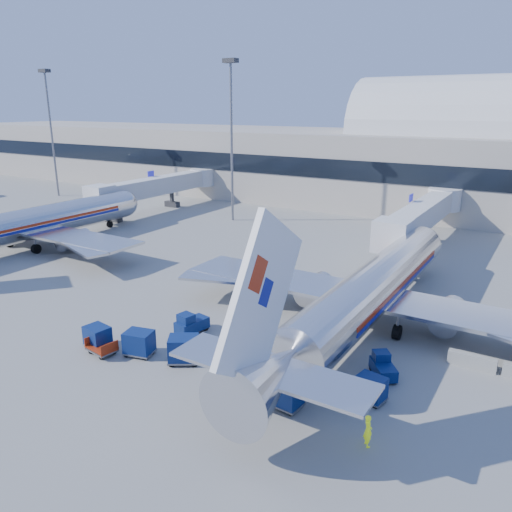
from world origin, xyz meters
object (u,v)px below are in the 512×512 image
Objects in this scene: tug_left at (191,323)px; tug_lead at (227,368)px; airliner_main at (369,291)px; cart_train_a at (184,349)px; jetbridge_near at (425,213)px; barrier_near at (472,361)px; cart_solo_near at (286,393)px; ramp_worker at (368,431)px; jetbridge_mid at (162,185)px; cart_solo_far at (371,388)px; cart_train_c at (98,337)px; cart_train_b at (139,343)px; airliner_mid at (27,224)px; tug_right at (383,366)px; cart_open_red at (102,349)px; mast_west at (231,117)px; mast_far_west at (49,115)px.

tug_lead is at bearing -111.93° from tug_left.
airliner_main is 14.41× the size of cart_train_a.
jetbridge_near is 30.82m from barrier_near.
cart_solo_near is at bearing -128.51° from barrier_near.
barrier_near is at bearing -56.36° from ramp_worker.
cart_solo_far is at bearing -36.84° from jetbridge_mid.
jetbridge_near is 38.41m from tug_lead.
jetbridge_mid is at bearing 134.94° from cart_train_c.
cart_train_b is 1.12× the size of cart_train_c.
jetbridge_near is at bearing 66.06° from tug_lead.
jetbridge_mid is 52.53m from cart_train_a.
airliner_mid is at bearing 142.14° from tug_lead.
ramp_worker is at bearing -62.65° from cart_solo_far.
tug_lead is at bearing -93.85° from jetbridge_near.
jetbridge_near reaches higher than tug_right.
cart_train_a reaches higher than cart_open_red.
cart_train_b is 15.64m from cart_solo_far.
airliner_mid is 26.43m from jetbridge_mid.
cart_solo_near reaches higher than barrier_near.
tug_lead is 0.89× the size of cart_train_a.
cart_solo_far is at bearing -85.71° from tug_left.
mast_west is 11.87× the size of cart_solo_far.
jetbridge_mid is 12.26× the size of cart_train_b.
ramp_worker is (74.87, -39.15, -13.92)m from mast_far_west.
jetbridge_mid is 54.98m from tug_lead.
tug_left is (33.49, -34.39, -3.18)m from jetbridge_mid.
jetbridge_near is at bearing -3.29° from tug_left.
mast_far_west is 82.81m from cart_solo_far.
airliner_main reaches higher than jetbridge_near.
ramp_worker is at bearing -40.62° from cart_train_a.
cart_solo_far is (73.65, -35.19, -13.99)m from mast_far_west.
airliner_main is 51.62m from jetbridge_mid.
tug_right is 1.26× the size of cart_train_c.
cart_solo_far is at bearing -5.91° from tug_lead.
mast_west reaches higher than cart_open_red.
airliner_mid is at bearing -115.21° from mast_west.
cart_solo_far reaches higher than cart_open_red.
airliner_main is at bearing -20.01° from mast_far_west.
mast_west is at bearing 103.73° from tug_lead.
cart_train_a is 5.95m from cart_open_red.
jetbridge_near is at bearing 48.02° from cart_train_a.
mast_far_west reaches higher than airliner_mid.
cart_solo_far is 1.10× the size of ramp_worker.
jetbridge_near reaches higher than cart_train_c.
cart_train_a is (-11.81, -5.23, 0.29)m from tug_right.
tug_lead is 3.48m from cart_train_a.
airliner_mid is 19.57× the size of cart_solo_far.
tug_right is (8.35, 5.23, 0.06)m from tug_lead.
tug_lead is at bearing -95.08° from tug_right.
tug_lead is (-12.97, -9.37, 0.17)m from barrier_near.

